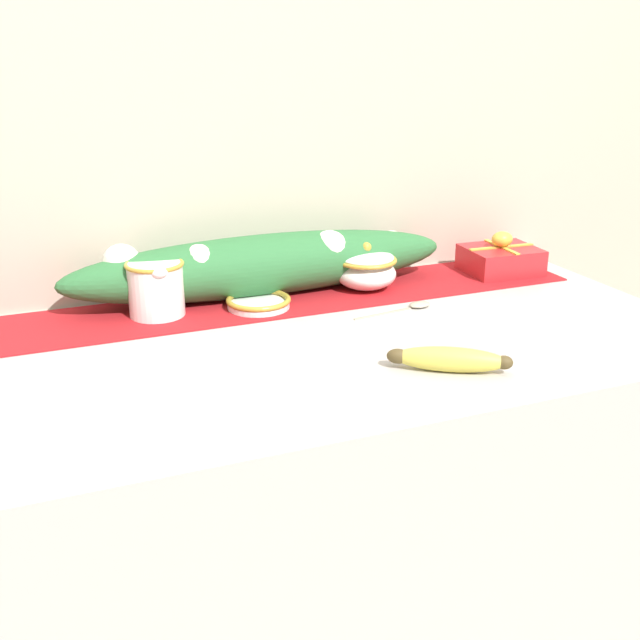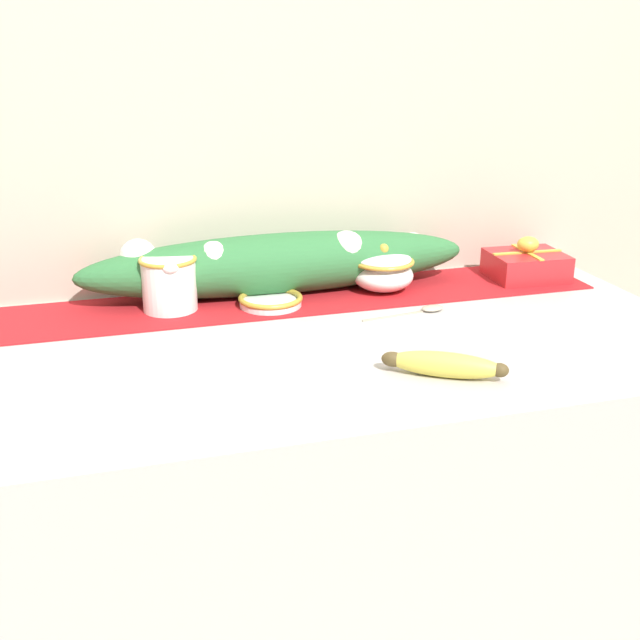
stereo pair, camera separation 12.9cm
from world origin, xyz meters
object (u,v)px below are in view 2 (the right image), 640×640
object	(u,v)px
cream_pitcher	(169,281)
banana	(444,364)
sugar_bowl	(383,271)
small_dish	(271,300)
gift_box	(526,264)
spoon	(428,309)

from	to	relation	value
cream_pitcher	banana	bearing A→B (deg)	-49.39
sugar_bowl	banana	size ratio (longest dim) A/B	0.70
sugar_bowl	small_dish	bearing A→B (deg)	-172.52
gift_box	sugar_bowl	bearing A→B (deg)	179.63
spoon	sugar_bowl	bearing A→B (deg)	98.01
sugar_bowl	banana	world-z (taller)	sugar_bowl
cream_pitcher	gift_box	distance (m)	0.74
cream_pitcher	spoon	distance (m)	0.48
banana	spoon	bearing A→B (deg)	70.86
sugar_bowl	spoon	distance (m)	0.15
sugar_bowl	banana	bearing A→B (deg)	-98.02
cream_pitcher	banana	xyz separation A→B (m)	(0.36, -0.42, -0.04)
banana	gift_box	bearing A→B (deg)	47.86
small_dish	banana	size ratio (longest dim) A/B	0.70
gift_box	small_dish	bearing A→B (deg)	-177.01
gift_box	banana	bearing A→B (deg)	-132.14
cream_pitcher	spoon	world-z (taller)	cream_pitcher
spoon	small_dish	bearing A→B (deg)	151.13
gift_box	cream_pitcher	bearing A→B (deg)	179.75
sugar_bowl	spoon	bearing A→B (deg)	-74.25
cream_pitcher	small_dish	size ratio (longest dim) A/B	1.02
sugar_bowl	gift_box	bearing A→B (deg)	-0.37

